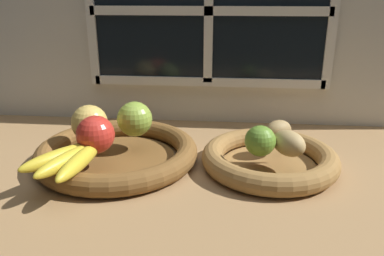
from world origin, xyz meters
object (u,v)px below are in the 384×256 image
object	(u,v)px
banana_bunch_front	(71,158)
lime_near	(260,141)
apple_green_back	(135,119)
potato_back	(278,131)
apple_golden_left	(89,124)
apple_red_front	(95,134)
fruit_bowl_right	(269,159)
potato_small	(289,143)
chili_pepper	(271,143)
fruit_bowl_left	(117,153)

from	to	relation	value
banana_bunch_front	lime_near	bearing A→B (deg)	12.89
apple_green_back	potato_back	bearing A→B (deg)	-0.55
apple_golden_left	potato_back	distance (cm)	41.62
apple_red_front	potato_back	bearing A→B (deg)	14.57
fruit_bowl_right	banana_bunch_front	bearing A→B (deg)	-162.59
potato_small	apple_green_back	bearing A→B (deg)	166.74
fruit_bowl_right	apple_red_front	size ratio (longest dim) A/B	3.72
banana_bunch_front	potato_small	xyz separation A→B (cm)	(41.64, 8.88, 1.02)
banana_bunch_front	apple_golden_left	bearing A→B (deg)	94.40
potato_small	chili_pepper	distance (cm)	4.88
apple_red_front	potato_small	size ratio (longest dim) A/B	1.00
apple_golden_left	fruit_bowl_right	bearing A→B (deg)	-1.05
apple_red_front	potato_back	size ratio (longest dim) A/B	1.18
chili_pepper	apple_green_back	bearing A→B (deg)	162.85
lime_near	potato_small	bearing A→B (deg)	6.67
apple_golden_left	potato_small	size ratio (longest dim) A/B	1.02
banana_bunch_front	potato_small	size ratio (longest dim) A/B	2.36
fruit_bowl_right	apple_green_back	xyz separation A→B (cm)	(-30.15, 4.68, 6.44)
apple_green_back	chili_pepper	world-z (taller)	apple_green_back
banana_bunch_front	lime_near	distance (cm)	36.86
fruit_bowl_left	potato_back	world-z (taller)	potato_back
fruit_bowl_right	chili_pepper	world-z (taller)	chili_pepper
banana_bunch_front	chili_pepper	world-z (taller)	banana_bunch_front
potato_small	apple_red_front	bearing A→B (deg)	-176.66
potato_small	chili_pepper	world-z (taller)	potato_small
fruit_bowl_right	potato_small	world-z (taller)	potato_small
apple_red_front	lime_near	bearing A→B (deg)	2.77
apple_red_front	potato_small	world-z (taller)	apple_red_front
fruit_bowl_right	apple_golden_left	distance (cm)	39.97
fruit_bowl_right	apple_green_back	bearing A→B (deg)	171.18
potato_small	apple_golden_left	bearing A→B (deg)	174.77
fruit_bowl_right	apple_red_front	bearing A→B (deg)	-171.34
apple_green_back	fruit_bowl_right	bearing A→B (deg)	-8.82
apple_green_back	apple_golden_left	xyz separation A→B (cm)	(-9.29, -3.95, -0.01)
apple_red_front	apple_golden_left	bearing A→B (deg)	120.30
apple_green_back	lime_near	size ratio (longest dim) A/B	1.28
fruit_bowl_left	banana_bunch_front	size ratio (longest dim) A/B	1.93
fruit_bowl_left	potato_back	distance (cm)	35.86
chili_pepper	apple_golden_left	bearing A→B (deg)	170.52
banana_bunch_front	potato_back	distance (cm)	43.67
fruit_bowl_right	apple_green_back	size ratio (longest dim) A/B	3.63
apple_red_front	apple_golden_left	size ratio (longest dim) A/B	0.98
fruit_bowl_left	apple_green_back	bearing A→B (deg)	56.26
lime_near	chili_pepper	xyz separation A→B (cm)	(2.59, 4.09, -2.02)
apple_green_back	lime_near	world-z (taller)	apple_green_back
apple_golden_left	potato_back	size ratio (longest dim) A/B	1.20
apple_green_back	banana_bunch_front	bearing A→B (deg)	-116.40
lime_near	apple_golden_left	bearing A→B (deg)	172.93
potato_back	potato_small	size ratio (longest dim) A/B	0.85
banana_bunch_front	fruit_bowl_left	bearing A→B (deg)	66.74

